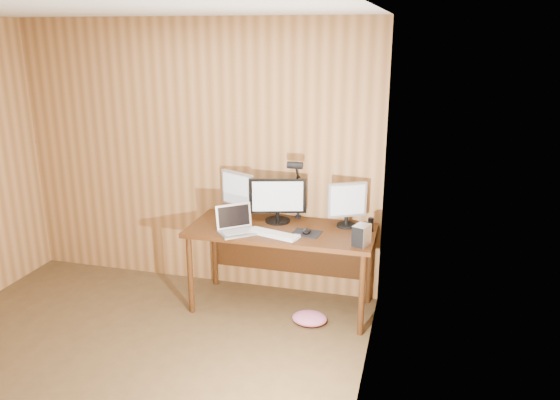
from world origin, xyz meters
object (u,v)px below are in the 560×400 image
at_px(keyboard, 273,234).
at_px(mouse, 307,231).
at_px(desk, 284,239).
at_px(laptop, 236,225).
at_px(phone, 296,237).
at_px(speaker, 371,225).
at_px(monitor_center, 278,200).
at_px(hard_drive, 361,235).
at_px(monitor_left, 238,193).
at_px(desk_lamp, 296,181).
at_px(monitor_right, 347,203).

bearing_deg(keyboard, mouse, 38.52).
height_order(desk, laptop, laptop).
relative_size(phone, speaker, 0.92).
relative_size(monitor_center, laptop, 1.26).
bearing_deg(hard_drive, keyboard, -162.89).
bearing_deg(monitor_center, laptop, -144.75).
xyz_separation_m(desk, monitor_center, (-0.08, 0.09, 0.33)).
height_order(monitor_center, phone, monitor_center).
bearing_deg(desk, monitor_left, 163.96).
xyz_separation_m(speaker, desk_lamp, (-0.67, 0.11, 0.31)).
height_order(mouse, hard_drive, hard_drive).
bearing_deg(laptop, desk_lamp, 4.86).
height_order(monitor_center, hard_drive, monitor_center).
distance_m(monitor_center, keyboard, 0.39).
bearing_deg(mouse, hard_drive, -3.71).
distance_m(mouse, phone, 0.13).
bearing_deg(hard_drive, monitor_right, 133.16).
height_order(monitor_right, desk_lamp, desk_lamp).
distance_m(keyboard, hard_drive, 0.74).
bearing_deg(desk_lamp, monitor_left, -171.90).
height_order(desk, phone, phone).
relative_size(monitor_center, monitor_left, 1.18).
xyz_separation_m(phone, speaker, (0.57, 0.31, 0.05)).
distance_m(monitor_center, speaker, 0.84).
height_order(monitor_right, phone, monitor_right).
xyz_separation_m(keyboard, speaker, (0.77, 0.30, 0.05)).
distance_m(monitor_left, laptop, 0.43).
xyz_separation_m(desk, speaker, (0.75, 0.05, 0.18)).
bearing_deg(phone, hard_drive, -5.77).
bearing_deg(desk, desk_lamp, 65.44).
bearing_deg(laptop, monitor_right, -16.64).
height_order(hard_drive, desk_lamp, desk_lamp).
height_order(laptop, mouse, laptop).
xyz_separation_m(desk, desk_lamp, (0.07, 0.16, 0.49)).
relative_size(desk, monitor_left, 3.83).
xyz_separation_m(monitor_center, hard_drive, (0.78, -0.37, -0.12)).
bearing_deg(phone, speaker, 25.18).
bearing_deg(desk, hard_drive, -21.56).
height_order(desk, mouse, mouse).
relative_size(monitor_right, phone, 3.68).
relative_size(monitor_right, speaker, 3.37).
bearing_deg(mouse, speaker, 33.52).
distance_m(mouse, desk_lamp, 0.48).
height_order(monitor_right, mouse, monitor_right).
height_order(monitor_left, speaker, monitor_left).
distance_m(keyboard, mouse, 0.28).
height_order(desk, desk_lamp, desk_lamp).
bearing_deg(speaker, monitor_right, 163.16).
bearing_deg(monitor_center, desk_lamp, 11.16).
relative_size(hard_drive, phone, 1.65).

